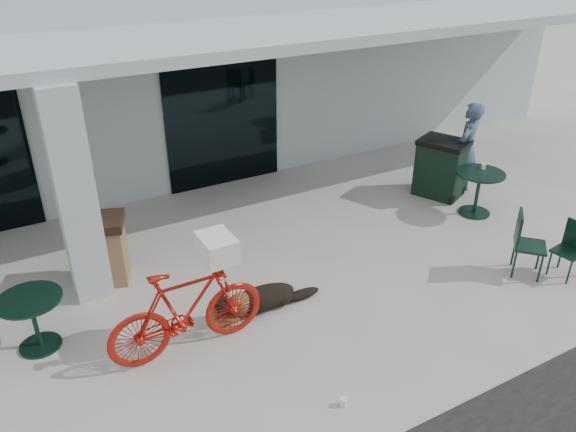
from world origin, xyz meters
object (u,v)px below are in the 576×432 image
cafe_table_near (35,323)px  trash_receptacle (106,249)px  bicycle (187,310)px  cafe_chair_far_a (530,245)px  cafe_chair_far_b (568,251)px  dog (260,297)px  wheeled_bin (441,168)px  person (466,149)px  cafe_table_far (477,193)px

cafe_table_near → trash_receptacle: 1.62m
bicycle → cafe_chair_far_a: (5.17, -0.87, -0.10)m
cafe_table_near → cafe_chair_far_b: 7.65m
dog → wheeled_bin: bearing=18.1°
dog → person: size_ratio=0.65×
cafe_chair_far_a → person: 2.98m
cafe_table_far → cafe_chair_far_a: 2.05m
cafe_table_near → cafe_chair_far_a: bearing=-15.1°
cafe_chair_far_a → cafe_table_far: bearing=23.3°
bicycle → wheeled_bin: bearing=-72.5°
dog → cafe_table_near: (-2.85, 0.68, 0.17)m
bicycle → cafe_chair_far_a: size_ratio=1.99×
cafe_table_near → wheeled_bin: 7.74m
bicycle → cafe_chair_far_b: 5.77m
dog → cafe_chair_far_a: (4.02, -1.17, 0.31)m
cafe_table_far → wheeled_bin: bearing=91.4°
dog → trash_receptacle: 2.48m
bicycle → dog: size_ratio=1.67×
person → cafe_chair_far_b: bearing=49.7°
cafe_table_near → cafe_chair_far_b: cafe_chair_far_b is taller
cafe_table_far → trash_receptacle: size_ratio=0.84×
cafe_table_near → person: size_ratio=0.43×
cafe_table_near → cafe_chair_far_a: size_ratio=0.79×
bicycle → cafe_table_near: bicycle is taller
person → cafe_chair_far_a: bearing=39.2°
cafe_table_far → wheeled_bin: 0.98m
dog → trash_receptacle: size_ratio=1.16×
dog → cafe_chair_far_b: 4.74m
cafe_chair_far_a → wheeled_bin: 2.95m
cafe_table_far → trash_receptacle: trash_receptacle is taller
cafe_table_far → dog: bearing=-171.8°
cafe_table_near → cafe_chair_far_b: bearing=-16.6°
bicycle → cafe_chair_far_b: bearing=-102.8°
trash_receptacle → wheeled_bin: wheeled_bin is taller
bicycle → cafe_table_far: bearing=-81.3°
cafe_chair_far_b → wheeled_bin: 3.19m
trash_receptacle → wheeled_bin: 6.50m
cafe_chair_far_a → trash_receptacle: trash_receptacle is taller
cafe_chair_far_b → trash_receptacle: size_ratio=0.83×
dog → cafe_chair_far_a: 4.20m
cafe_chair_far_a → cafe_chair_far_b: size_ratio=1.16×
dog → wheeled_bin: size_ratio=1.06×
person → dog: bearing=-10.0°
cafe_chair_far_b → wheeled_bin: wheeled_bin is taller
dog → cafe_chair_far_a: bearing=-17.3°
trash_receptacle → wheeled_bin: size_ratio=0.92×
cafe_table_far → cafe_chair_far_b: (-0.36, -2.20, 0.02)m
cafe_table_far → wheeled_bin: wheeled_bin is taller
bicycle → person: bearing=-75.1°
cafe_table_far → trash_receptacle: bearing=170.5°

